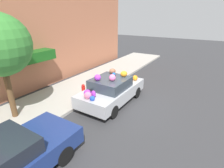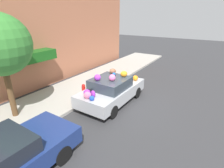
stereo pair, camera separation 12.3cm
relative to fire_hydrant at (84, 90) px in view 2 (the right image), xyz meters
The scene contains 5 objects.
ground_plane 1.70m from the fire_hydrant, 75.70° to the right, with size 60.00×60.00×0.00m, color #38383A.
sidewalk_curb 1.26m from the fire_hydrant, 70.23° to the left, with size 24.00×3.20×0.14m.
building_facade 4.11m from the fire_hydrant, 85.55° to the left, with size 18.00×1.20×5.84m.
fire_hydrant is the anchor object (origin of this frame).
art_car 1.64m from the fire_hydrant, 77.34° to the right, with size 3.99×1.92×1.70m.
Camera 2 is at (-6.97, -4.40, 4.31)m, focal length 28.00 mm.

